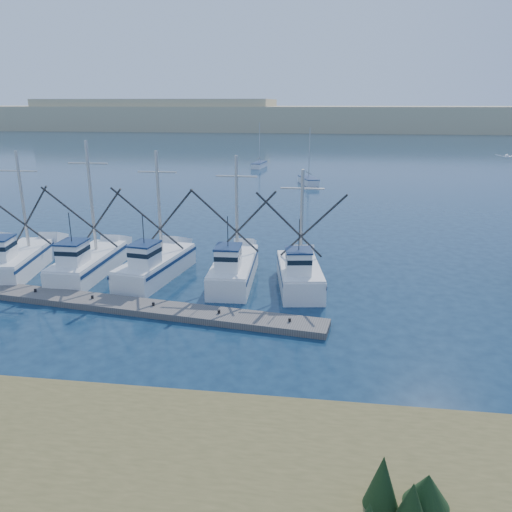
% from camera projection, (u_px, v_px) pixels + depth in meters
% --- Properties ---
extents(ground, '(500.00, 500.00, 0.00)m').
position_uv_depth(ground, '(233.00, 364.00, 23.01)').
color(ground, '#0C2136').
rests_on(ground, ground).
extents(floating_dock, '(28.17, 5.76, 0.38)m').
position_uv_depth(floating_dock, '(93.00, 301.00, 29.73)').
color(floating_dock, '#635E59').
rests_on(floating_dock, ground).
extents(dune_ridge, '(360.00, 60.00, 10.00)m').
position_uv_depth(dune_ridge, '(318.00, 118.00, 220.38)').
color(dune_ridge, tan).
rests_on(dune_ridge, ground).
extents(trawler_fleet, '(27.78, 8.01, 9.13)m').
position_uv_depth(trawler_fleet, '(119.00, 265.00, 34.02)').
color(trawler_fleet, white).
rests_on(trawler_fleet, ground).
extents(sailboat_near, '(3.34, 5.55, 8.10)m').
position_uv_depth(sailboat_near, '(308.00, 181.00, 73.58)').
color(sailboat_near, white).
rests_on(sailboat_near, ground).
extents(sailboat_far, '(2.42, 5.73, 8.10)m').
position_uv_depth(sailboat_far, '(259.00, 165.00, 92.35)').
color(sailboat_far, white).
rests_on(sailboat_far, ground).
extents(flying_gull, '(1.11, 0.20, 0.20)m').
position_uv_depth(flying_gull, '(507.00, 156.00, 25.38)').
color(flying_gull, white).
rests_on(flying_gull, ground).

